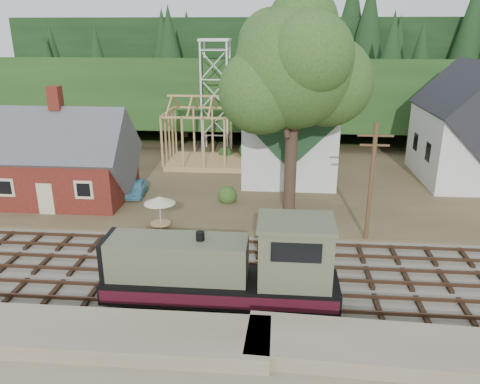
# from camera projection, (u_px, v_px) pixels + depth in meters

# --- Properties ---
(ground) EXTENTS (140.00, 140.00, 0.00)m
(ground) POSITION_uv_depth(u_px,v_px,m) (256.00, 277.00, 26.70)
(ground) COLOR #384C1E
(ground) RESTS_ON ground
(embankment) EXTENTS (64.00, 5.00, 1.60)m
(embankment) POSITION_uv_depth(u_px,v_px,m) (244.00, 383.00, 18.70)
(embankment) COLOR #7F7259
(embankment) RESTS_ON ground
(railroad_bed) EXTENTS (64.00, 11.00, 0.16)m
(railroad_bed) POSITION_uv_depth(u_px,v_px,m) (256.00, 275.00, 26.67)
(railroad_bed) COLOR #726B5B
(railroad_bed) RESTS_ON ground
(village_flat) EXTENTS (64.00, 26.00, 0.30)m
(village_flat) POSITION_uv_depth(u_px,v_px,m) (266.00, 179.00, 43.57)
(village_flat) COLOR brown
(village_flat) RESTS_ON ground
(hillside) EXTENTS (70.00, 28.96, 12.74)m
(hillside) POSITION_uv_depth(u_px,v_px,m) (272.00, 129.00, 66.20)
(hillside) COLOR #1E3F19
(hillside) RESTS_ON ground
(ridge) EXTENTS (80.00, 20.00, 12.00)m
(ridge) POSITION_uv_depth(u_px,v_px,m) (274.00, 110.00, 81.24)
(ridge) COLOR black
(ridge) RESTS_ON ground
(depot) EXTENTS (10.80, 7.41, 9.00)m
(depot) POSITION_uv_depth(u_px,v_px,m) (64.00, 164.00, 37.28)
(depot) COLOR #581614
(depot) RESTS_ON village_flat
(church) EXTENTS (8.40, 15.17, 13.00)m
(church) POSITION_uv_depth(u_px,v_px,m) (289.00, 122.00, 43.33)
(church) COLOR silver
(church) RESTS_ON village_flat
(farmhouse) EXTENTS (8.40, 10.80, 10.60)m
(farmhouse) POSITION_uv_depth(u_px,v_px,m) (470.00, 130.00, 41.49)
(farmhouse) COLOR silver
(farmhouse) RESTS_ON village_flat
(timber_frame) EXTENTS (8.20, 6.20, 6.99)m
(timber_frame) POSITION_uv_depth(u_px,v_px,m) (208.00, 136.00, 46.80)
(timber_frame) COLOR tan
(timber_frame) RESTS_ON village_flat
(lattice_tower) EXTENTS (3.20, 3.20, 12.12)m
(lattice_tower) POSITION_uv_depth(u_px,v_px,m) (215.00, 62.00, 50.21)
(lattice_tower) COLOR silver
(lattice_tower) RESTS_ON village_flat
(big_tree) EXTENTS (10.90, 8.40, 14.70)m
(big_tree) POSITION_uv_depth(u_px,v_px,m) (296.00, 77.00, 32.63)
(big_tree) COLOR #38281E
(big_tree) RESTS_ON village_flat
(telegraph_pole_near) EXTENTS (2.20, 0.28, 8.00)m
(telegraph_pole_near) POSITION_uv_depth(u_px,v_px,m) (371.00, 181.00, 29.61)
(telegraph_pole_near) COLOR #4C331E
(telegraph_pole_near) RESTS_ON ground
(locomotive) EXTENTS (11.59, 2.90, 4.65)m
(locomotive) POSITION_uv_depth(u_px,v_px,m) (229.00, 269.00, 23.29)
(locomotive) COLOR black
(locomotive) RESTS_ON railroad_bed
(car_blue) EXTENTS (1.83, 3.82, 1.26)m
(car_blue) POSITION_uv_depth(u_px,v_px,m) (136.00, 188.00, 38.68)
(car_blue) COLOR #61B3D1
(car_blue) RESTS_ON village_flat
(car_red) EXTENTS (3.98, 2.07, 1.07)m
(car_red) POSITION_uv_depth(u_px,v_px,m) (480.00, 176.00, 42.07)
(car_red) COLOR #BB300F
(car_red) RESTS_ON village_flat
(patio_set) EXTENTS (2.14, 2.14, 2.38)m
(patio_set) POSITION_uv_depth(u_px,v_px,m) (160.00, 201.00, 31.66)
(patio_set) COLOR silver
(patio_set) RESTS_ON village_flat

